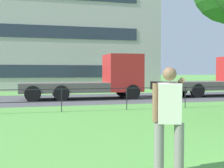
{
  "coord_description": "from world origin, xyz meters",
  "views": [
    {
      "loc": [
        -3.81,
        -1.88,
        1.66
      ],
      "look_at": [
        -1.68,
        6.3,
        1.31
      ],
      "focal_mm": 46.75,
      "sensor_mm": 36.0,
      "label": 1
    }
  ],
  "objects": [
    {
      "name": "street_strip",
      "position": [
        0.0,
        15.98,
        0.0
      ],
      "size": [
        80.0,
        7.19,
        0.01
      ],
      "primitive_type": "cube",
      "color": "#4C4C51",
      "rests_on": "ground"
    },
    {
      "name": "park_fence",
      "position": [
        0.0,
        10.23,
        0.66
      ],
      "size": [
        28.24,
        0.04,
        1.0
      ],
      "color": "black",
      "rests_on": "ground"
    },
    {
      "name": "person_thrower",
      "position": [
        -1.75,
        2.4,
        0.94
      ],
      "size": [
        0.68,
        0.71,
        1.74
      ],
      "color": "slate",
      "rests_on": "ground"
    },
    {
      "name": "flatbed_truck_far_left",
      "position": [
        -0.02,
        15.77,
        1.22
      ],
      "size": [
        7.31,
        2.43,
        2.75
      ],
      "color": "#B22323",
      "rests_on": "ground"
    },
    {
      "name": "flatbed_truck_left",
      "position": [
        8.6,
        15.86,
        1.22
      ],
      "size": [
        7.32,
        2.46,
        2.75
      ],
      "color": "#B22323",
      "rests_on": "ground"
    }
  ]
}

